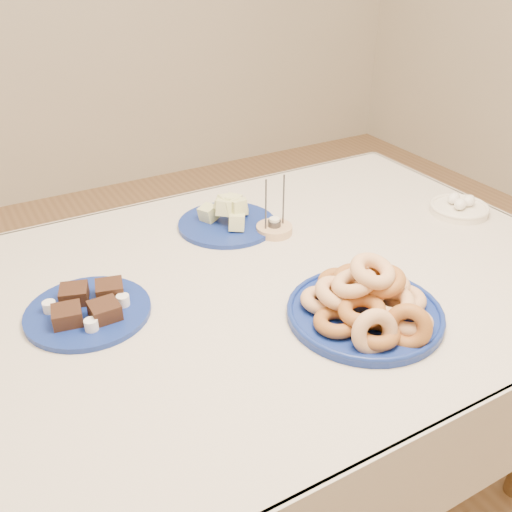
% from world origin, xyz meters
% --- Properties ---
extents(ground, '(5.00, 5.00, 0.00)m').
position_xyz_m(ground, '(0.00, 0.00, 0.00)').
color(ground, '#8F6643').
rests_on(ground, ground).
extents(dining_table, '(1.71, 1.11, 0.75)m').
position_xyz_m(dining_table, '(0.00, 0.00, 0.64)').
color(dining_table, brown).
rests_on(dining_table, ground).
extents(donut_platter, '(0.44, 0.44, 0.15)m').
position_xyz_m(donut_platter, '(0.16, -0.25, 0.79)').
color(donut_platter, navy).
rests_on(donut_platter, dining_table).
extents(melon_plate, '(0.36, 0.36, 0.10)m').
position_xyz_m(melon_plate, '(0.10, 0.28, 0.78)').
color(melon_plate, navy).
rests_on(melon_plate, dining_table).
extents(brownie_plate, '(0.31, 0.31, 0.05)m').
position_xyz_m(brownie_plate, '(-0.36, 0.06, 0.77)').
color(brownie_plate, navy).
rests_on(brownie_plate, dining_table).
extents(candle_holder, '(0.10, 0.10, 0.17)m').
position_xyz_m(candle_holder, '(0.19, 0.18, 0.77)').
color(candle_holder, tan).
rests_on(candle_holder, dining_table).
extents(egg_bowl, '(0.22, 0.22, 0.06)m').
position_xyz_m(egg_bowl, '(0.73, 0.02, 0.77)').
color(egg_bowl, white).
rests_on(egg_bowl, dining_table).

